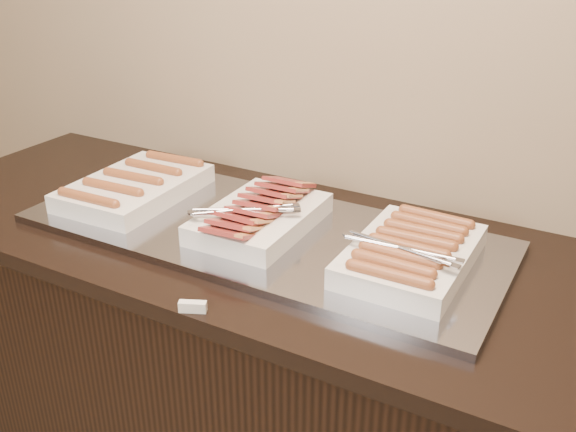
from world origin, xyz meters
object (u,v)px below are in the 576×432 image
object	(u,v)px
counter	(258,375)
warming_tray	(261,231)
dish_right	(411,253)
dish_center	(259,216)
dish_left	(135,187)

from	to	relation	value
counter	warming_tray	xyz separation A→B (m)	(0.02, 0.00, 0.46)
counter	dish_right	distance (m)	0.65
dish_center	dish_right	size ratio (longest dim) A/B	1.02
dish_right	warming_tray	bearing A→B (deg)	179.12
warming_tray	counter	bearing A→B (deg)	180.00
counter	dish_center	size ratio (longest dim) A/B	5.48
counter	dish_right	xyz separation A→B (m)	(0.41, -0.00, 0.50)
dish_left	dish_center	xyz separation A→B (m)	(0.40, -0.00, 0.01)
dish_center	dish_right	bearing A→B (deg)	-1.19
dish_left	dish_center	bearing A→B (deg)	-2.45
dish_left	dish_right	world-z (taller)	dish_right
dish_center	counter	bearing A→B (deg)	166.85
counter	dish_left	bearing A→B (deg)	180.00
dish_left	dish_right	distance (m)	0.80
counter	dish_right	size ratio (longest dim) A/B	5.59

